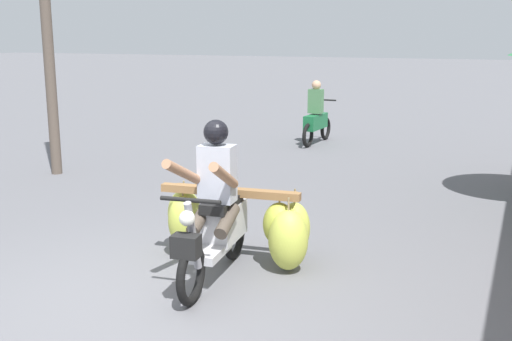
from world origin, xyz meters
TOP-DOWN VIEW (x-y plane):
  - ground_plane at (0.00, 0.00)m, footprint 120.00×120.00m
  - motorbike_main_loaded at (0.43, 1.25)m, footprint 1.79×1.84m
  - motorbike_distant_ahead_left at (-1.16, 8.66)m, footprint 0.50×1.62m
  - utility_pole at (-4.33, 4.01)m, footprint 0.18×0.18m

SIDE VIEW (x-z plane):
  - ground_plane at x=0.00m, z-range 0.00..0.00m
  - motorbike_main_loaded at x=0.43m, z-range -0.27..1.31m
  - motorbike_distant_ahead_left at x=-1.16m, z-range -0.13..1.27m
  - utility_pole at x=-4.33m, z-range 0.00..5.72m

